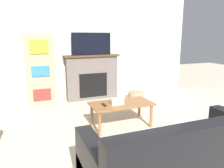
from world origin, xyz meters
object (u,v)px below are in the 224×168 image
(coffee_table, at_px, (121,106))
(storage_basket, at_px, (136,95))
(fireplace, at_px, (92,77))
(bookshelf, at_px, (40,70))
(tv, at_px, (92,44))
(couch, at_px, (184,168))

(coffee_table, distance_m, storage_basket, 1.84)
(fireplace, height_order, storage_basket, fireplace)
(fireplace, bearing_deg, bookshelf, -178.97)
(tv, bearing_deg, storage_basket, -20.65)
(coffee_table, distance_m, bookshelf, 2.24)
(coffee_table, xyz_separation_m, bookshelf, (-1.18, 1.86, 0.43))
(tv, height_order, bookshelf, tv)
(fireplace, xyz_separation_m, couch, (-0.17, -3.65, -0.26))
(tv, bearing_deg, fireplace, 90.00)
(tv, bearing_deg, bookshelf, -179.89)
(fireplace, relative_size, coffee_table, 1.30)
(bookshelf, height_order, storage_basket, bookshelf)
(storage_basket, bearing_deg, coffee_table, -126.02)
(fireplace, distance_m, bookshelf, 1.25)
(couch, height_order, storage_basket, couch)
(fireplace, distance_m, storage_basket, 1.20)
(tv, relative_size, couch, 0.51)
(fireplace, height_order, bookshelf, bookshelf)
(tv, relative_size, bookshelf, 0.60)
(coffee_table, bearing_deg, couch, -94.31)
(bookshelf, bearing_deg, storage_basket, -9.71)
(tv, xyz_separation_m, couch, (-0.17, -3.63, -1.08))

